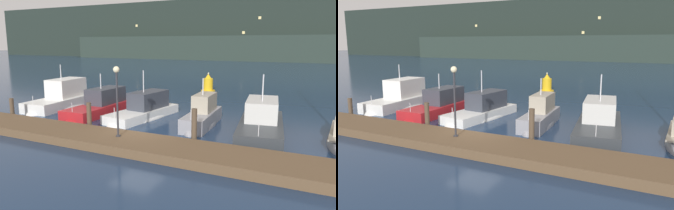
% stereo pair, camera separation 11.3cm
% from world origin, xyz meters
% --- Properties ---
extents(ground_plane, '(400.00, 400.00, 0.00)m').
position_xyz_m(ground_plane, '(0.00, 0.00, 0.00)').
color(ground_plane, '#192D4C').
extents(dock, '(27.43, 2.80, 0.45)m').
position_xyz_m(dock, '(0.00, -1.55, 0.23)').
color(dock, brown).
rests_on(dock, ground).
extents(mooring_pile_0, '(0.28, 0.28, 1.45)m').
position_xyz_m(mooring_pile_0, '(-10.02, 0.10, 0.72)').
color(mooring_pile_0, '#4C3D2D').
rests_on(mooring_pile_0, ground).
extents(mooring_pile_1, '(0.28, 0.28, 1.69)m').
position_xyz_m(mooring_pile_1, '(-3.34, 0.10, 0.85)').
color(mooring_pile_1, '#4C3D2D').
rests_on(mooring_pile_1, ground).
extents(mooring_pile_2, '(0.28, 0.28, 1.94)m').
position_xyz_m(mooring_pile_2, '(3.34, 0.10, 0.97)').
color(mooring_pile_2, '#4C3D2D').
rests_on(mooring_pile_2, ground).
extents(motorboat_berth_1, '(3.18, 7.39, 4.07)m').
position_xyz_m(motorboat_berth_1, '(-10.13, 4.90, 0.40)').
color(motorboat_berth_1, white).
rests_on(motorboat_berth_1, ground).
extents(motorboat_berth_2, '(2.39, 7.11, 3.39)m').
position_xyz_m(motorboat_berth_2, '(-5.77, 4.37, 0.35)').
color(motorboat_berth_2, red).
rests_on(motorboat_berth_2, ground).
extents(motorboat_berth_3, '(3.03, 7.06, 3.78)m').
position_xyz_m(motorboat_berth_3, '(-2.26, 4.59, 0.31)').
color(motorboat_berth_3, white).
rests_on(motorboat_berth_3, ground).
extents(motorboat_berth_4, '(2.02, 5.57, 3.68)m').
position_xyz_m(motorboat_berth_4, '(2.23, 4.22, 0.33)').
color(motorboat_berth_4, gray).
rests_on(motorboat_berth_4, ground).
extents(motorboat_berth_5, '(3.63, 7.76, 3.88)m').
position_xyz_m(motorboat_berth_5, '(5.92, 3.88, 0.38)').
color(motorboat_berth_5, '#2D3338').
rests_on(motorboat_berth_5, ground).
extents(channel_buoy, '(1.50, 1.50, 2.04)m').
position_xyz_m(channel_buoy, '(-2.45, 18.37, 0.77)').
color(channel_buoy, gold).
rests_on(channel_buoy, ground).
extents(dock_lamppost, '(0.32, 0.32, 3.57)m').
position_xyz_m(dock_lamppost, '(-0.21, -1.42, 2.87)').
color(dock_lamppost, '#2D2D33').
rests_on(dock_lamppost, dock).
extents(hillside_backdrop, '(240.00, 23.00, 18.85)m').
position_xyz_m(hillside_backdrop, '(-0.05, 91.70, 8.69)').
color(hillside_backdrop, '#1E2823').
rests_on(hillside_backdrop, ground).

